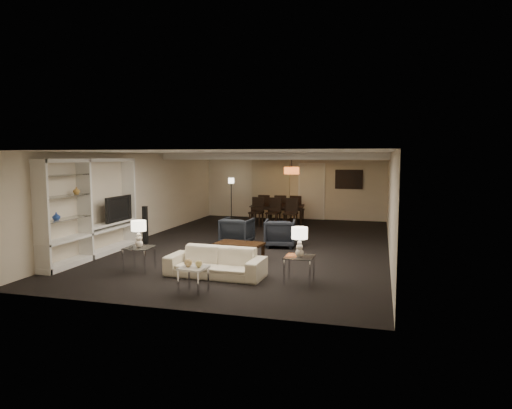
{
  "coord_description": "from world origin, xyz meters",
  "views": [
    {
      "loc": [
        3.26,
        -11.86,
        2.39
      ],
      "look_at": [
        0.0,
        0.0,
        1.1
      ],
      "focal_mm": 32.0,
      "sensor_mm": 36.0,
      "label": 1
    }
  ],
  "objects_px": {
    "vase_amber": "(76,191)",
    "floor_lamp": "(231,198)",
    "pendant_light": "(292,171)",
    "armchair_left": "(237,231)",
    "vase_blue": "(56,216)",
    "television": "(115,209)",
    "chair_fm": "(281,208)",
    "table_lamp_left": "(139,234)",
    "coffee_table": "(239,251)",
    "chair_fr": "(297,209)",
    "table_lamp_right": "(300,242)",
    "chair_nl": "(256,212)",
    "sofa": "(215,262)",
    "chair_nm": "(273,212)",
    "floor_speaker": "(145,225)",
    "side_table_left": "(139,259)",
    "chair_fl": "(265,208)",
    "dining_table": "(277,215)",
    "armchair_right": "(280,233)",
    "side_table_right": "(299,269)",
    "chair_nr": "(290,213)",
    "marble_table": "(194,279)"
  },
  "relations": [
    {
      "from": "vase_amber",
      "to": "floor_lamp",
      "type": "distance_m",
      "value": 8.03
    },
    {
      "from": "pendant_light",
      "to": "armchair_left",
      "type": "height_order",
      "value": "pendant_light"
    },
    {
      "from": "vase_blue",
      "to": "television",
      "type": "bearing_deg",
      "value": 89.2
    },
    {
      "from": "pendant_light",
      "to": "chair_fm",
      "type": "distance_m",
      "value": 1.85
    },
    {
      "from": "armchair_left",
      "to": "table_lamp_left",
      "type": "relative_size",
      "value": 1.44
    },
    {
      "from": "armchair_left",
      "to": "chair_fm",
      "type": "relative_size",
      "value": 0.82
    },
    {
      "from": "coffee_table",
      "to": "table_lamp_left",
      "type": "height_order",
      "value": "table_lamp_left"
    },
    {
      "from": "vase_amber",
      "to": "chair_fr",
      "type": "bearing_deg",
      "value": 64.6
    },
    {
      "from": "table_lamp_right",
      "to": "chair_nl",
      "type": "bearing_deg",
      "value": 111.91
    },
    {
      "from": "sofa",
      "to": "table_lamp_left",
      "type": "xyz_separation_m",
      "value": [
        -1.7,
        0.0,
        0.5
      ]
    },
    {
      "from": "television",
      "to": "chair_nm",
      "type": "xyz_separation_m",
      "value": [
        3.0,
        4.9,
        -0.58
      ]
    },
    {
      "from": "vase_blue",
      "to": "sofa",
      "type": "bearing_deg",
      "value": 6.28
    },
    {
      "from": "floor_speaker",
      "to": "chair_fm",
      "type": "relative_size",
      "value": 1.06
    },
    {
      "from": "pendant_light",
      "to": "coffee_table",
      "type": "xyz_separation_m",
      "value": [
        -0.2,
        -5.34,
        -1.73
      ]
    },
    {
      "from": "sofa",
      "to": "side_table_left",
      "type": "height_order",
      "value": "sofa"
    },
    {
      "from": "chair_fl",
      "to": "dining_table",
      "type": "bearing_deg",
      "value": 135.58
    },
    {
      "from": "sofa",
      "to": "armchair_left",
      "type": "height_order",
      "value": "armchair_left"
    },
    {
      "from": "armchair_left",
      "to": "vase_blue",
      "type": "bearing_deg",
      "value": 55.34
    },
    {
      "from": "sofa",
      "to": "coffee_table",
      "type": "xyz_separation_m",
      "value": [
        0.0,
        1.6,
        -0.09
      ]
    },
    {
      "from": "pendant_light",
      "to": "armchair_right",
      "type": "height_order",
      "value": "pendant_light"
    },
    {
      "from": "pendant_light",
      "to": "table_lamp_right",
      "type": "xyz_separation_m",
      "value": [
        1.5,
        -6.94,
        -1.13
      ]
    },
    {
      "from": "chair_nl",
      "to": "side_table_right",
      "type": "bearing_deg",
      "value": -63.32
    },
    {
      "from": "coffee_table",
      "to": "floor_lamp",
      "type": "height_order",
      "value": "floor_lamp"
    },
    {
      "from": "table_lamp_right",
      "to": "chair_fm",
      "type": "height_order",
      "value": "table_lamp_right"
    },
    {
      "from": "armchair_right",
      "to": "chair_fl",
      "type": "xyz_separation_m",
      "value": [
        -1.58,
        4.66,
        0.13
      ]
    },
    {
      "from": "coffee_table",
      "to": "chair_fr",
      "type": "xyz_separation_m",
      "value": [
        0.22,
        6.36,
        0.3
      ]
    },
    {
      "from": "pendant_light",
      "to": "chair_fl",
      "type": "bearing_deg",
      "value": 139.01
    },
    {
      "from": "armchair_left",
      "to": "chair_nl",
      "type": "distance_m",
      "value": 3.39
    },
    {
      "from": "armchair_right",
      "to": "vase_blue",
      "type": "height_order",
      "value": "vase_blue"
    },
    {
      "from": "chair_nl",
      "to": "floor_lamp",
      "type": "bearing_deg",
      "value": 137.12
    },
    {
      "from": "chair_nm",
      "to": "sofa",
      "type": "bearing_deg",
      "value": -79.41
    },
    {
      "from": "chair_nr",
      "to": "floor_lamp",
      "type": "xyz_separation_m",
      "value": [
        -2.63,
        1.57,
        0.3
      ]
    },
    {
      "from": "side_table_left",
      "to": "vase_amber",
      "type": "bearing_deg",
      "value": 169.56
    },
    {
      "from": "chair_fm",
      "to": "floor_speaker",
      "type": "bearing_deg",
      "value": 60.49
    },
    {
      "from": "sofa",
      "to": "chair_fm",
      "type": "bearing_deg",
      "value": 95.51
    },
    {
      "from": "chair_nl",
      "to": "coffee_table",
      "type": "bearing_deg",
      "value": -74.27
    },
    {
      "from": "coffee_table",
      "to": "floor_lamp",
      "type": "distance_m",
      "value": 7.09
    },
    {
      "from": "chair_fm",
      "to": "floor_lamp",
      "type": "height_order",
      "value": "floor_lamp"
    },
    {
      "from": "armchair_left",
      "to": "vase_amber",
      "type": "relative_size",
      "value": 5.16
    },
    {
      "from": "side_table_left",
      "to": "vase_amber",
      "type": "height_order",
      "value": "vase_amber"
    },
    {
      "from": "dining_table",
      "to": "table_lamp_right",
      "type": "bearing_deg",
      "value": -82.05
    },
    {
      "from": "table_lamp_right",
      "to": "floor_lamp",
      "type": "relative_size",
      "value": 0.35
    },
    {
      "from": "table_lamp_right",
      "to": "chair_nm",
      "type": "bearing_deg",
      "value": 107.34
    },
    {
      "from": "vase_amber",
      "to": "chair_fr",
      "type": "relative_size",
      "value": 0.16
    },
    {
      "from": "chair_nm",
      "to": "television",
      "type": "bearing_deg",
      "value": -114.17
    },
    {
      "from": "vase_blue",
      "to": "chair_nr",
      "type": "relative_size",
      "value": 0.17
    },
    {
      "from": "dining_table",
      "to": "chair_nl",
      "type": "height_order",
      "value": "chair_nl"
    },
    {
      "from": "floor_speaker",
      "to": "chair_fr",
      "type": "distance_m",
      "value": 6.18
    },
    {
      "from": "table_lamp_right",
      "to": "television",
      "type": "height_order",
      "value": "television"
    },
    {
      "from": "floor_lamp",
      "to": "marble_table",
      "type": "bearing_deg",
      "value": -75.5
    }
  ]
}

